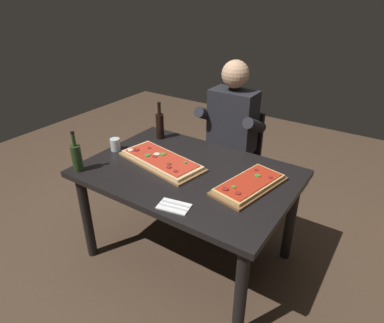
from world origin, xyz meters
TOP-DOWN VIEW (x-y plane):
  - ground_plane at (0.00, 0.00)m, footprint 6.40×6.40m
  - dining_table at (0.00, 0.00)m, footprint 1.40×0.96m
  - pizza_rectangular_front at (-0.22, -0.01)m, footprint 0.68×0.39m
  - pizza_rectangular_left at (0.43, 0.04)m, footprint 0.34×0.54m
  - wine_bottle_dark at (-0.61, -0.40)m, footprint 0.07×0.07m
  - oil_bottle_amber at (-0.49, 0.32)m, footprint 0.06×0.06m
  - tumbler_near_camera at (-0.63, -0.04)m, footprint 0.07×0.07m
  - napkin_cutlery_set at (0.17, -0.38)m, footprint 0.20×0.14m
  - diner_chair at (-0.08, 0.86)m, footprint 0.44×0.44m
  - seated_diner at (-0.08, 0.74)m, footprint 0.53×0.41m

SIDE VIEW (x-z plane):
  - ground_plane at x=0.00m, z-range 0.00..0.00m
  - diner_chair at x=-0.08m, z-range 0.05..0.92m
  - dining_table at x=0.00m, z-range 0.27..1.01m
  - seated_diner at x=-0.08m, z-range 0.08..1.41m
  - napkin_cutlery_set at x=0.17m, z-range 0.74..0.75m
  - pizza_rectangular_left at x=0.43m, z-range 0.73..0.78m
  - pizza_rectangular_front at x=-0.22m, z-range 0.74..0.78m
  - tumbler_near_camera at x=-0.63m, z-range 0.73..0.83m
  - wine_bottle_dark at x=-0.61m, z-range 0.70..0.98m
  - oil_bottle_amber at x=-0.49m, z-range 0.70..1.00m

